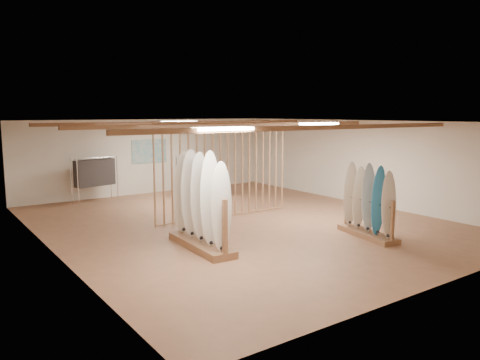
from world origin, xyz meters
TOP-DOWN VIEW (x-y plane):
  - floor at (0.00, 0.00)m, footprint 12.00×12.00m
  - ceiling at (0.00, 0.00)m, footprint 12.00×12.00m
  - wall_back at (0.00, 6.00)m, footprint 12.00×0.00m
  - wall_front at (0.00, -6.00)m, footprint 12.00×0.00m
  - wall_left at (-5.00, 0.00)m, footprint 0.00×12.00m
  - wall_right at (5.00, 0.00)m, footprint 0.00×12.00m
  - ceiling_slats at (0.00, 0.00)m, footprint 9.50×6.12m
  - light_panels at (0.00, 0.00)m, footprint 1.20×0.35m
  - bamboo_partition at (0.00, 0.80)m, footprint 4.45×0.05m
  - poster at (0.00, 5.98)m, footprint 1.40×0.03m
  - rack_left at (-2.18, -1.56)m, footprint 0.73×2.31m
  - rack_right at (1.69, -3.07)m, footprint 0.86×1.91m
  - clothing_rack_a at (-2.34, 5.24)m, footprint 1.45×0.65m
  - clothing_rack_b at (0.94, 4.02)m, footprint 1.36×0.71m
  - shopper_a at (0.26, 3.41)m, footprint 0.87×0.77m
  - shopper_b at (1.02, 4.26)m, footprint 0.84×0.67m

SIDE VIEW (x-z plane):
  - floor at x=0.00m, z-range 0.00..0.00m
  - rack_right at x=1.69m, z-range -0.28..1.48m
  - rack_left at x=-2.18m, z-range -0.35..1.82m
  - shopper_b at x=1.02m, z-range 0.00..1.69m
  - clothing_rack_b at x=0.94m, z-range 0.23..1.73m
  - shopper_a at x=0.26m, z-range 0.00..2.00m
  - clothing_rack_a at x=-2.34m, z-range 0.24..1.82m
  - bamboo_partition at x=0.00m, z-range 0.01..2.79m
  - wall_back at x=0.00m, z-range -4.60..7.40m
  - wall_front at x=0.00m, z-range -4.60..7.40m
  - wall_left at x=-5.00m, z-range -4.60..7.40m
  - wall_right at x=5.00m, z-range -4.60..7.40m
  - poster at x=0.00m, z-range 1.15..2.05m
  - ceiling_slats at x=0.00m, z-range 2.67..2.77m
  - light_panels at x=0.00m, z-range 2.71..2.77m
  - ceiling at x=0.00m, z-range 2.80..2.80m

